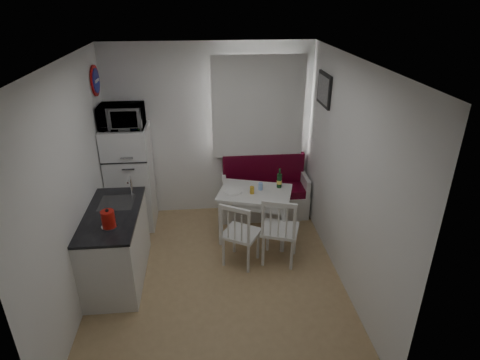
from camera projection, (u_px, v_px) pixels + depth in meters
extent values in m
cube|color=#A58658|center=(218.00, 277.00, 4.96)|extent=(3.00, 3.50, 0.02)
cube|color=white|center=(211.00, 61.00, 3.84)|extent=(3.00, 3.50, 0.02)
cube|color=white|center=(210.00, 132.00, 5.97)|extent=(3.00, 0.02, 2.60)
cube|color=white|center=(225.00, 291.00, 2.82)|extent=(3.00, 0.02, 2.60)
cube|color=white|center=(74.00, 189.00, 4.27)|extent=(0.02, 3.50, 2.60)
cube|color=white|center=(348.00, 178.00, 4.53)|extent=(0.02, 3.50, 2.60)
cube|color=silver|center=(258.00, 110.00, 5.86)|extent=(1.22, 0.06, 1.47)
cube|color=white|center=(258.00, 108.00, 5.78)|extent=(1.35, 0.02, 1.50)
cube|color=silver|center=(116.00, 247.00, 4.80)|extent=(0.60, 1.30, 0.86)
cube|color=black|center=(111.00, 214.00, 4.61)|extent=(0.62, 1.32, 0.03)
cube|color=#99999E|center=(117.00, 206.00, 4.85)|extent=(0.40, 0.40, 0.10)
cylinder|color=silver|center=(131.00, 186.00, 4.95)|extent=(0.02, 0.02, 0.26)
cylinder|color=navy|center=(96.00, 81.00, 5.21)|extent=(0.03, 0.40, 0.40)
cube|color=black|center=(324.00, 89.00, 5.19)|extent=(0.04, 0.52, 0.42)
cube|color=silver|center=(264.00, 204.00, 6.28)|extent=(1.32, 0.51, 0.37)
cube|color=#54051B|center=(265.00, 190.00, 6.17)|extent=(1.26, 0.47, 0.12)
cube|color=#54051B|center=(263.00, 168.00, 6.22)|extent=(1.26, 0.10, 0.47)
cube|color=silver|center=(255.00, 193.00, 5.48)|extent=(1.12, 0.93, 0.04)
cube|color=silver|center=(255.00, 198.00, 5.51)|extent=(1.00, 0.80, 0.12)
cylinder|color=silver|center=(255.00, 216.00, 5.64)|extent=(0.06, 0.06, 0.69)
cube|color=silver|center=(241.00, 233.00, 5.06)|extent=(0.57, 0.56, 0.04)
cube|color=silver|center=(242.00, 225.00, 4.80)|extent=(0.37, 0.24, 0.44)
cube|color=silver|center=(280.00, 230.00, 5.10)|extent=(0.56, 0.55, 0.04)
cube|color=silver|center=(284.00, 220.00, 4.81)|extent=(0.42, 0.18, 0.47)
cube|color=white|center=(131.00, 178.00, 5.78)|extent=(0.61, 0.61, 1.53)
imported|color=white|center=(122.00, 116.00, 5.34)|extent=(0.58, 0.39, 0.32)
cylinder|color=#B2160E|center=(108.00, 219.00, 4.26)|extent=(0.17, 0.17, 0.23)
cylinder|color=gold|center=(252.00, 190.00, 5.40)|extent=(0.06, 0.06, 0.10)
cylinder|color=#90B8F5|center=(260.00, 186.00, 5.50)|extent=(0.06, 0.06, 0.10)
cylinder|color=white|center=(233.00, 191.00, 5.46)|extent=(0.25, 0.25, 0.02)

